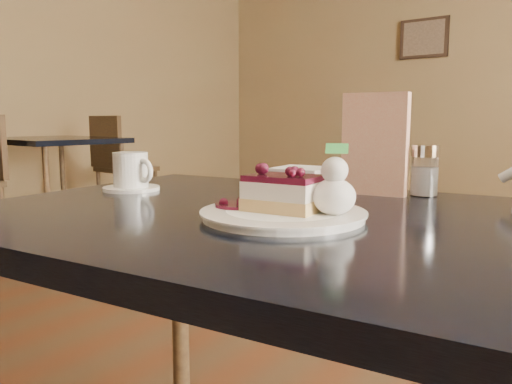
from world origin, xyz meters
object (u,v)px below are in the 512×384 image
Objects in this scene: dessert_plate at (283,215)px; bg_table_far_left at (58,222)px; coffee_set at (132,174)px; cheesecake_slice at (283,193)px; main_table at (296,257)px.

bg_table_far_left is (-3.10, 1.48, -0.64)m from dessert_plate.
coffee_set reaches higher than dessert_plate.
coffee_set is at bearing 164.83° from cheesecake_slice.
dessert_plate is (0.01, -0.05, 0.08)m from main_table.
main_table is at bearing -22.46° from bg_table_far_left.
cheesecake_slice reaches higher than dessert_plate.
dessert_plate is at bearing -8.16° from coffee_set.
cheesecake_slice is 0.07× the size of bg_table_far_left.
main_table is at bearing 97.01° from dessert_plate.
dessert_plate is at bearing -23.13° from bg_table_far_left.
dessert_plate is 0.03m from cheesecake_slice.
main_table is 0.09m from dessert_plate.
cheesecake_slice reaches higher than main_table.
bg_table_far_left is (-3.10, 1.48, -0.68)m from cheesecake_slice.
bg_table_far_left is at bearing 148.21° from main_table.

